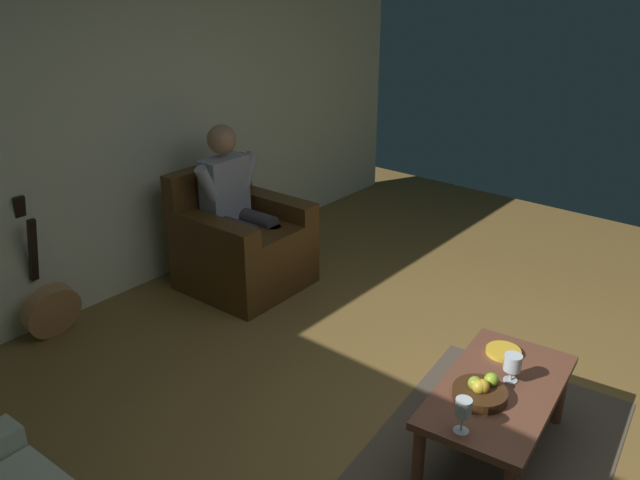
{
  "coord_description": "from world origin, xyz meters",
  "views": [
    {
      "loc": [
        2.71,
        0.93,
        2.34
      ],
      "look_at": [
        -0.03,
        -1.32,
        0.79
      ],
      "focal_mm": 36.2,
      "sensor_mm": 36.0,
      "label": 1
    }
  ],
  "objects": [
    {
      "name": "ground_plane",
      "position": [
        0.0,
        0.0,
        0.0
      ],
      "size": [
        7.22,
        7.22,
        0.0
      ],
      "primitive_type": "plane",
      "color": "brown"
    },
    {
      "name": "coffee_table",
      "position": [
        0.14,
        -0.05,
        0.35
      ],
      "size": [
        1.03,
        0.63,
        0.41
      ],
      "rotation": [
        0.0,
        0.0,
        0.11
      ],
      "color": "brown",
      "rests_on": "ground"
    },
    {
      "name": "wine_glass_far",
      "position": [
        0.55,
        -0.04,
        0.53
      ],
      "size": [
        0.07,
        0.07,
        0.17
      ],
      "color": "silver",
      "rests_on": "coffee_table"
    },
    {
      "name": "rug",
      "position": [
        0.14,
        -0.05,
        0.0
      ],
      "size": [
        1.79,
        1.31,
        0.01
      ],
      "primitive_type": "cube",
      "rotation": [
        0.0,
        0.0,
        0.11
      ],
      "color": "#504438",
      "rests_on": "ground"
    },
    {
      "name": "guitar",
      "position": [
        0.95,
        -2.84,
        0.22
      ],
      "size": [
        0.38,
        0.3,
        0.97
      ],
      "color": "#AF7948",
      "rests_on": "ground"
    },
    {
      "name": "fruit_bowl",
      "position": [
        0.27,
        -0.08,
        0.45
      ],
      "size": [
        0.26,
        0.26,
        0.11
      ],
      "color": "#3C2310",
      "rests_on": "coffee_table"
    },
    {
      "name": "person_seated",
      "position": [
        -0.39,
        -2.44,
        0.68
      ],
      "size": [
        0.63,
        0.56,
        1.24
      ],
      "rotation": [
        0.0,
        0.0,
        0.03
      ],
      "color": "#9797A5",
      "rests_on": "ground"
    },
    {
      "name": "wall_back",
      "position": [
        0.0,
        -3.04,
        1.27
      ],
      "size": [
        6.12,
        0.06,
        2.54
      ],
      "primitive_type": "cube",
      "color": "beige",
      "rests_on": "ground"
    },
    {
      "name": "armchair",
      "position": [
        -0.39,
        -2.4,
        0.33
      ],
      "size": [
        0.84,
        0.84,
        0.91
      ],
      "rotation": [
        0.0,
        0.0,
        0.03
      ],
      "color": "#482D13",
      "rests_on": "ground"
    },
    {
      "name": "decorative_dish",
      "position": [
        -0.15,
        -0.16,
        0.43
      ],
      "size": [
        0.18,
        0.18,
        0.02
      ],
      "primitive_type": "cylinder",
      "color": "gold",
      "rests_on": "coffee_table"
    },
    {
      "name": "wine_glass_near",
      "position": [
        0.05,
        -0.03,
        0.51
      ],
      "size": [
        0.09,
        0.09,
        0.15
      ],
      "color": "silver",
      "rests_on": "coffee_table"
    }
  ]
}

